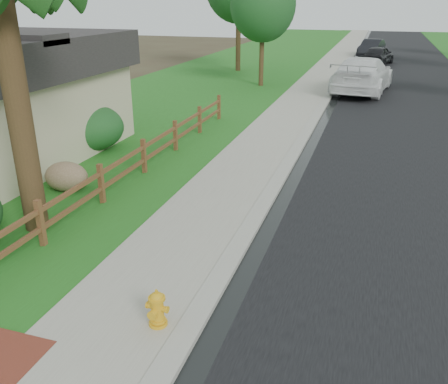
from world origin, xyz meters
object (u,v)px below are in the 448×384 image
(ranch_fence, at_px, (124,167))
(fire_hydrant, at_px, (157,309))
(white_suv, at_px, (363,75))
(dark_car_mid, at_px, (378,55))

(ranch_fence, height_order, fire_hydrant, ranch_fence)
(white_suv, xyz_separation_m, dark_car_mid, (0.68, 12.81, -0.24))
(white_suv, bearing_deg, fire_hydrant, 91.79)
(fire_hydrant, bearing_deg, ranch_fence, 123.18)
(ranch_fence, distance_m, dark_car_mid, 30.55)
(ranch_fence, relative_size, fire_hydrant, 25.99)
(white_suv, relative_size, dark_car_mid, 1.56)
(fire_hydrant, bearing_deg, white_suv, 84.65)
(fire_hydrant, relative_size, white_suv, 0.10)
(ranch_fence, bearing_deg, white_suv, 71.86)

